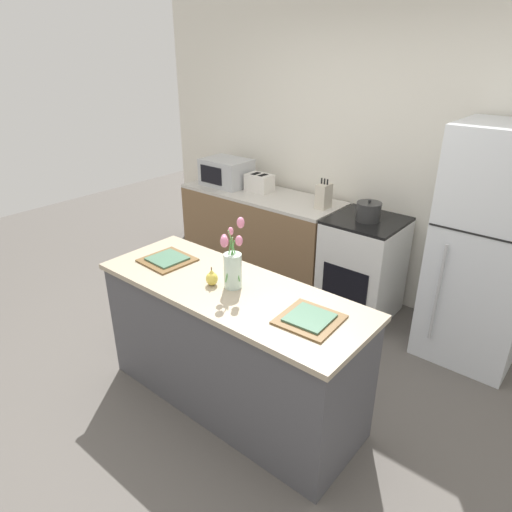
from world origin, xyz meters
The scene contains 14 objects.
ground_plane centered at (0.00, 0.00, 0.00)m, with size 10.00×10.00×0.00m, color #59544F.
back_wall centered at (0.00, 2.00, 1.35)m, with size 5.20×0.08×2.70m.
kitchen_island centered at (0.00, 0.00, 0.44)m, with size 1.80×0.66×0.89m.
back_counter centered at (-1.06, 1.60, 0.45)m, with size 1.68×0.60×0.90m.
stove_range centered at (0.10, 1.60, 0.45)m, with size 0.60×0.61×0.90m.
refrigerator centered at (1.05, 1.60, 0.89)m, with size 0.68×0.67×1.77m.
flower_vase centered at (0.01, 0.02, 1.04)m, with size 0.14×0.18×0.44m.
pear_figurine centered at (-0.10, -0.05, 0.93)m, with size 0.07×0.07×0.12m.
plate_setting_left centered at (-0.58, 0.00, 0.90)m, with size 0.33×0.33×0.02m.
plate_setting_right centered at (0.58, 0.00, 0.90)m, with size 0.33×0.33×0.02m.
toaster centered at (-1.12, 1.65, 0.98)m, with size 0.28×0.18×0.17m.
cooking_pot centered at (0.12, 1.57, 0.97)m, with size 0.21×0.21×0.18m.
microwave centered at (-1.52, 1.60, 1.03)m, with size 0.48×0.37×0.27m.
knife_block centered at (-0.34, 1.61, 1.01)m, with size 0.10×0.14×0.27m.
Camera 1 is at (1.68, -1.78, 2.23)m, focal length 32.00 mm.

